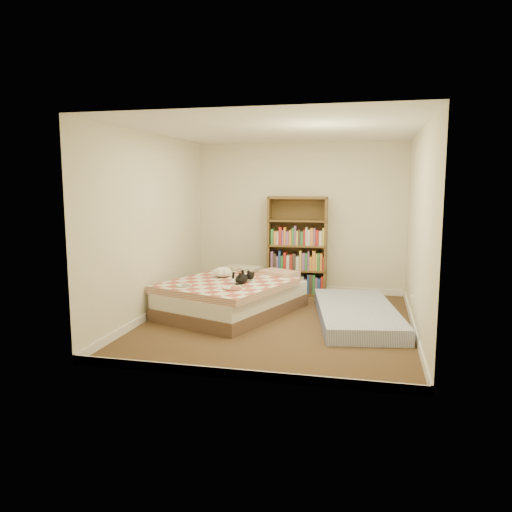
% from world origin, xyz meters
% --- Properties ---
extents(room, '(3.51, 4.01, 2.51)m').
position_xyz_m(room, '(0.00, 0.00, 1.20)').
color(room, '#452E1D').
rests_on(room, ground).
extents(bed, '(1.98, 2.34, 0.53)m').
position_xyz_m(bed, '(-0.71, 0.37, 0.24)').
color(bed, brown).
rests_on(bed, room).
extents(bookshelf, '(0.99, 0.37, 1.62)m').
position_xyz_m(bookshelf, '(0.00, 1.80, 0.58)').
color(bookshelf, '#50391B').
rests_on(bookshelf, room).
extents(floor_mattress, '(1.35, 2.34, 0.20)m').
position_xyz_m(floor_mattress, '(1.02, 0.32, 0.10)').
color(floor_mattress, '#6B77B3').
rests_on(floor_mattress, room).
extents(black_cat, '(0.29, 0.62, 0.14)m').
position_xyz_m(black_cat, '(-0.53, 0.20, 0.54)').
color(black_cat, black).
rests_on(black_cat, bed).
extents(white_dog, '(0.39, 0.40, 0.14)m').
position_xyz_m(white_dog, '(-0.91, 0.53, 0.55)').
color(white_dog, white).
rests_on(white_dog, bed).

